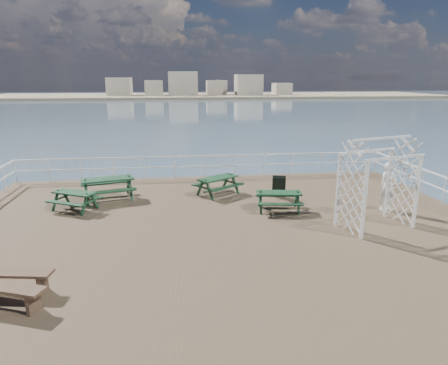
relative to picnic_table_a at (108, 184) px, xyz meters
The scene contains 12 objects.
ground 5.57m from the picnic_table_a, 41.01° to the right, with size 18.00×14.00×0.30m, color brown.
sea_backdrop 131.52m from the picnic_table_a, 82.70° to the left, with size 300.00×300.00×9.20m.
railing 4.23m from the picnic_table_a, 14.42° to the right, with size 17.77×13.76×1.10m.
picnic_table_a is the anchor object (origin of this frame).
picnic_table_b 6.84m from the picnic_table_a, 18.99° to the right, with size 1.80×1.54×0.79m.
picnic_table_c 4.47m from the picnic_table_a, ahead, with size 2.23×2.16×0.85m.
picnic_table_d 1.59m from the picnic_table_a, 130.36° to the right, with size 2.01×1.88×0.77m.
flat_bench_near 7.88m from the picnic_table_a, 96.81° to the right, with size 1.81×1.04×0.51m.
flat_bench_far 7.24m from the picnic_table_a, 98.15° to the right, with size 1.83×0.72×0.51m.
trellis_arbor 10.13m from the picnic_table_a, 24.93° to the right, with size 2.66×1.92×2.97m.
sandwich_board 6.93m from the picnic_table_a, ahead, with size 0.62×0.53×0.88m.
person 10.78m from the picnic_table_a, 14.31° to the right, with size 0.65×0.43×1.79m, color white.
Camera 1 is at (-1.44, -12.29, 4.77)m, focal length 32.00 mm.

